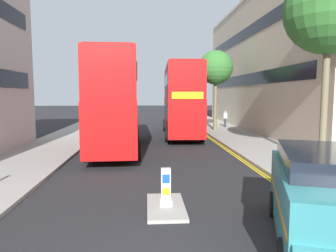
{
  "coord_description": "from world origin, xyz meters",
  "views": [
    {
      "loc": [
        -0.54,
        -4.24,
        3.36
      ],
      "look_at": [
        0.5,
        11.0,
        1.8
      ],
      "focal_mm": 33.25,
      "sensor_mm": 36.0,
      "label": 1
    }
  ],
  "objects": [
    {
      "name": "traffic_island",
      "position": [
        0.0,
        4.63,
        0.05
      ],
      "size": [
        1.1,
        2.2,
        0.1
      ],
      "primitive_type": "cube",
      "color": "#9E9991",
      "rests_on": "ground"
    },
    {
      "name": "double_decker_bus_away",
      "position": [
        -2.42,
        14.66,
        3.03
      ],
      "size": [
        3.12,
        10.89,
        5.64
      ],
      "color": "#B20F0F",
      "rests_on": "ground"
    },
    {
      "name": "townhouse_terrace_right",
      "position": [
        13.5,
        24.26,
        6.16
      ],
      "size": [
        10.08,
        28.0,
        12.32
      ],
      "color": "beige",
      "rests_on": "ground"
    },
    {
      "name": "kerb_line_outer",
      "position": [
        4.4,
        14.0,
        0.0
      ],
      "size": [
        0.1,
        56.0,
        0.01
      ],
      "primitive_type": "cube",
      "color": "yellow",
      "rests_on": "ground"
    },
    {
      "name": "taxi_minivan",
      "position": [
        3.3,
        2.1,
        1.07
      ],
      "size": [
        3.33,
        5.16,
        2.12
      ],
      "color": "teal",
      "rests_on": "ground"
    },
    {
      "name": "sidewalk_left",
      "position": [
        -6.5,
        16.0,
        0.07
      ],
      "size": [
        4.0,
        80.0,
        0.14
      ],
      "primitive_type": "cube",
      "color": "#9E9991",
      "rests_on": "ground"
    },
    {
      "name": "keep_left_bollard",
      "position": [
        0.0,
        4.63,
        0.61
      ],
      "size": [
        0.36,
        0.28,
        1.11
      ],
      "color": "silver",
      "rests_on": "traffic_island"
    },
    {
      "name": "double_decker_bus_oncoming",
      "position": [
        2.23,
        20.74,
        3.03
      ],
      "size": [
        3.07,
        10.88,
        5.64
      ],
      "color": "#B20F0F",
      "rests_on": "ground"
    },
    {
      "name": "kerb_line_inner",
      "position": [
        4.24,
        14.0,
        0.0
      ],
      "size": [
        0.1,
        56.0,
        0.01
      ],
      "primitive_type": "cube",
      "color": "yellow",
      "rests_on": "ground"
    },
    {
      "name": "pedestrian_far",
      "position": [
        7.2,
        25.94,
        0.99
      ],
      "size": [
        0.34,
        0.22,
        1.62
      ],
      "color": "#2D2D38",
      "rests_on": "sidewalk_right"
    },
    {
      "name": "street_tree_near",
      "position": [
        7.52,
        9.41,
        7.07
      ],
      "size": [
        3.93,
        3.93,
        8.94
      ],
      "color": "#6B6047",
      "rests_on": "sidewalk_right"
    },
    {
      "name": "sidewalk_right",
      "position": [
        6.5,
        16.0,
        0.07
      ],
      "size": [
        4.0,
        80.0,
        0.14
      ],
      "primitive_type": "cube",
      "color": "#9E9991",
      "rests_on": "ground"
    },
    {
      "name": "street_tree_mid",
      "position": [
        5.59,
        23.3,
        5.67
      ],
      "size": [
        3.02,
        3.02,
        7.09
      ],
      "color": "#6B6047",
      "rests_on": "sidewalk_right"
    }
  ]
}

